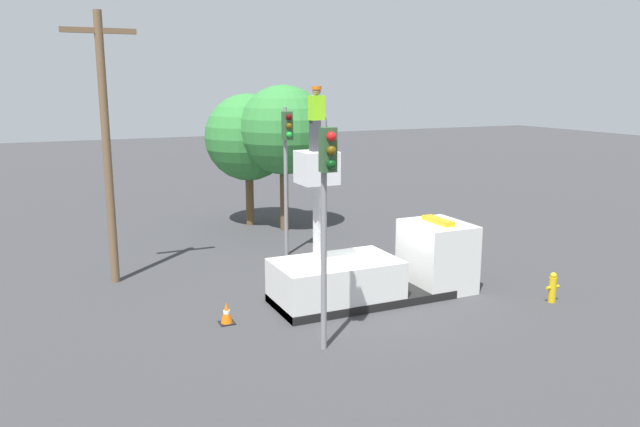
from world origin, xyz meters
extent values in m
plane|color=#38383A|center=(0.00, 0.00, 0.00)|extent=(120.00, 120.00, 0.00)
cube|color=black|center=(0.00, 0.00, 0.12)|extent=(5.30, 2.20, 0.24)
cube|color=silver|center=(-0.86, 0.00, 0.66)|extent=(3.58, 2.14, 1.32)
cube|color=silver|center=(2.65, 0.00, 1.05)|extent=(1.72, 2.14, 2.10)
cube|color=black|center=(3.52, 0.00, 1.47)|extent=(0.03, 1.82, 0.84)
cube|color=orange|center=(2.65, 0.00, 2.17)|extent=(0.36, 1.28, 0.14)
cylinder|color=silver|center=(-1.46, 0.00, 2.51)|extent=(0.22, 0.22, 2.38)
cube|color=silver|center=(-1.46, 0.00, 4.05)|extent=(0.99, 0.99, 0.90)
cube|color=#38383D|center=(-1.46, 0.00, 4.92)|extent=(0.34, 0.26, 0.84)
cube|color=#8CEA1E|center=(-1.46, 0.00, 5.67)|extent=(0.40, 0.26, 0.66)
sphere|color=#9E704C|center=(-1.46, 0.00, 6.11)|extent=(0.23, 0.23, 0.23)
cylinder|color=orange|center=(-1.46, 0.00, 6.20)|extent=(0.26, 0.26, 0.09)
cylinder|color=gray|center=(-2.49, -2.69, 2.75)|extent=(0.14, 0.14, 5.51)
cube|color=#2D512D|center=(-2.49, -2.90, 4.86)|extent=(0.34, 0.28, 1.00)
sphere|color=red|center=(-2.49, -3.09, 5.17)|extent=(0.22, 0.22, 0.22)
sphere|color=#503C07|center=(-2.49, -3.09, 4.86)|extent=(0.22, 0.22, 0.22)
sphere|color=#083710|center=(-2.49, -3.09, 4.55)|extent=(0.22, 0.22, 0.22)
cylinder|color=gray|center=(-0.21, 5.56, 2.74)|extent=(0.14, 0.14, 5.49)
cube|color=#2D512D|center=(-0.21, 5.35, 4.84)|extent=(0.34, 0.28, 1.00)
sphere|color=#490707|center=(-0.21, 5.17, 5.15)|extent=(0.22, 0.22, 0.22)
sphere|color=#503C07|center=(-0.21, 5.17, 4.84)|extent=(0.22, 0.22, 0.22)
sphere|color=green|center=(-0.21, 5.17, 4.53)|extent=(0.22, 0.22, 0.22)
cylinder|color=gold|center=(5.01, -2.50, 0.38)|extent=(0.22, 0.22, 0.76)
sphere|color=gold|center=(5.01, -2.50, 0.81)|extent=(0.19, 0.19, 0.19)
cylinder|color=gold|center=(4.84, -2.50, 0.45)|extent=(0.12, 0.09, 0.09)
cylinder|color=gold|center=(5.18, -2.50, 0.45)|extent=(0.12, 0.09, 0.09)
cube|color=black|center=(-4.18, -0.15, 0.01)|extent=(0.40, 0.40, 0.03)
cone|color=orange|center=(-4.18, -0.15, 0.30)|extent=(0.34, 0.34, 0.59)
cylinder|color=white|center=(-4.18, -0.15, 0.33)|extent=(0.17, 0.17, 0.08)
cylinder|color=brown|center=(0.18, 11.06, 1.31)|extent=(0.36, 0.36, 2.63)
sphere|color=#337F38|center=(0.18, 11.06, 3.98)|extent=(3.86, 3.86, 3.86)
cylinder|color=brown|center=(1.22, 9.42, 1.52)|extent=(0.36, 0.36, 3.05)
sphere|color=#337F38|center=(1.22, 9.42, 4.38)|extent=(3.80, 3.80, 3.80)
cylinder|color=brown|center=(-6.45, 4.86, 4.24)|extent=(0.26, 0.26, 8.47)
cube|color=brown|center=(-6.45, 4.86, 7.87)|extent=(2.20, 0.16, 0.16)
camera|label=1|loc=(-8.45, -15.54, 6.31)|focal=35.00mm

